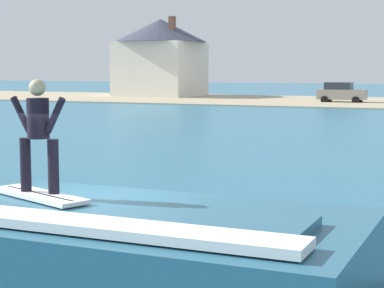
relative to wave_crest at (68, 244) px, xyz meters
name	(u,v)px	position (x,y,z in m)	size (l,w,h in m)	color
ground_plane	(93,266)	(-0.18, 0.96, -0.61)	(260.00, 260.00, 0.00)	#256988
wave_crest	(68,244)	(0.00, 0.00, 0.00)	(8.49, 3.60, 1.29)	#2B617B
surfboard	(39,195)	(-0.39, -0.12, 0.71)	(1.90, 1.11, 0.06)	white
surfer	(38,130)	(-0.43, -0.06, 1.65)	(0.94, 0.32, 1.64)	black
car_near_shore	(341,92)	(-7.09, 53.87, 0.34)	(4.26, 2.07, 1.86)	gray
house_with_chimney	(160,54)	(-28.08, 59.63, 4.03)	(10.11, 10.11, 8.59)	silver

